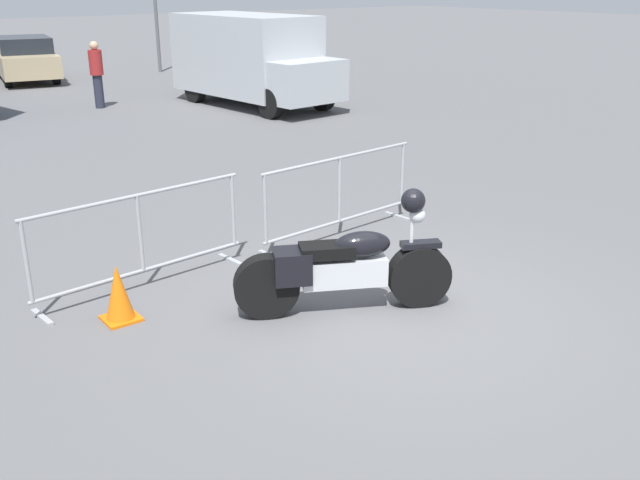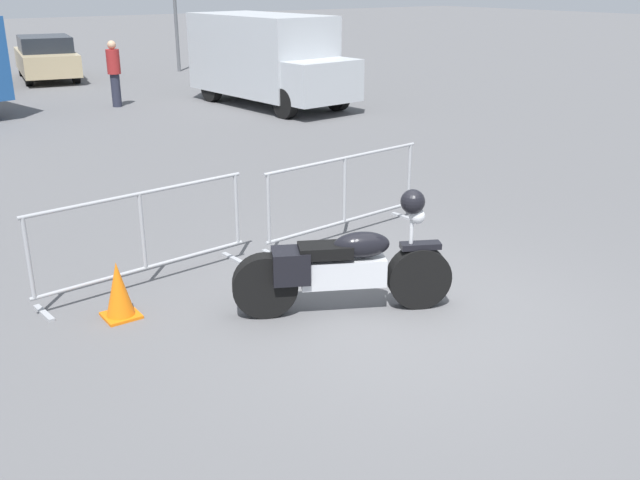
# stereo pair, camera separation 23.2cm
# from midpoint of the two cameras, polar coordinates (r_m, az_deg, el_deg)

# --- Properties ---
(ground_plane) EXTENTS (120.00, 120.00, 0.00)m
(ground_plane) POSITION_cam_midpoint_polar(r_m,az_deg,el_deg) (7.29, 5.30, -5.91)
(ground_plane) COLOR #5B5B5E
(motorcycle) EXTENTS (2.06, 1.19, 1.26)m
(motorcycle) POSITION_cam_midpoint_polar(r_m,az_deg,el_deg) (7.14, 1.02, -2.17)
(motorcycle) COLOR black
(motorcycle) RESTS_ON ground
(crowd_barrier_near) EXTENTS (2.53, 0.64, 1.07)m
(crowd_barrier_near) POSITION_cam_midpoint_polar(r_m,az_deg,el_deg) (7.92, -14.98, 0.04)
(crowd_barrier_near) COLOR #9EA0A5
(crowd_barrier_near) RESTS_ON ground
(crowd_barrier_far) EXTENTS (2.53, 0.64, 1.07)m
(crowd_barrier_far) POSITION_cam_midpoint_polar(r_m,az_deg,el_deg) (9.23, 0.84, 3.62)
(crowd_barrier_far) COLOR #9EA0A5
(crowd_barrier_far) RESTS_ON ground
(delivery_van) EXTENTS (2.37, 5.15, 2.31)m
(delivery_van) POSITION_cam_midpoint_polar(r_m,az_deg,el_deg) (19.27, -5.90, 14.32)
(delivery_van) COLOR #B2B7BC
(delivery_van) RESTS_ON ground
(parked_car_tan) EXTENTS (2.38, 4.39, 1.41)m
(parked_car_tan) POSITION_cam_midpoint_polar(r_m,az_deg,el_deg) (25.86, -22.77, 13.23)
(parked_car_tan) COLOR tan
(parked_car_tan) RESTS_ON ground
(pedestrian) EXTENTS (0.34, 0.34, 1.69)m
(pedestrian) POSITION_cam_midpoint_polar(r_m,az_deg,el_deg) (19.68, -17.77, 12.68)
(pedestrian) COLOR #262838
(pedestrian) RESTS_ON ground
(planter_island) EXTENTS (4.44, 4.44, 1.15)m
(planter_island) POSITION_cam_midpoint_polar(r_m,az_deg,el_deg) (22.95, -4.34, 13.11)
(planter_island) COLOR #ADA89E
(planter_island) RESTS_ON ground
(traffic_cone) EXTENTS (0.34, 0.34, 0.59)m
(traffic_cone) POSITION_cam_midpoint_polar(r_m,az_deg,el_deg) (7.32, -16.70, -4.12)
(traffic_cone) COLOR orange
(traffic_cone) RESTS_ON ground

